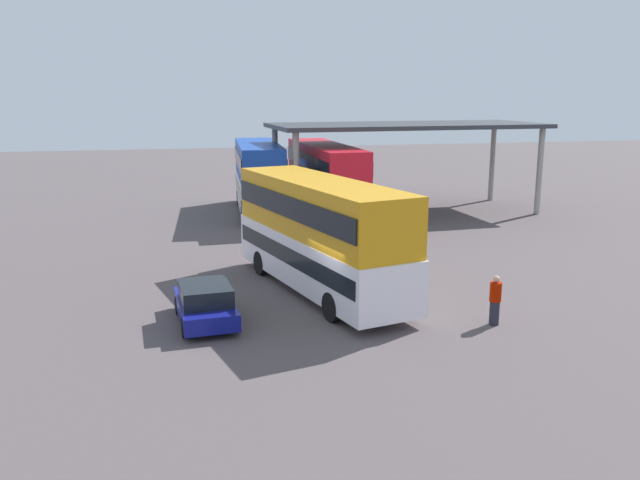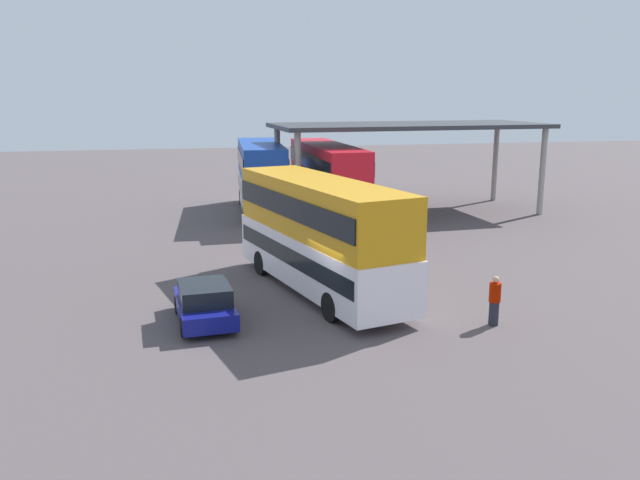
{
  "view_description": "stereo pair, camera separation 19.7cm",
  "coord_description": "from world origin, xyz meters",
  "px_view_note": "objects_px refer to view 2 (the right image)",
  "views": [
    {
      "loc": [
        -5.57,
        -19.97,
        7.39
      ],
      "look_at": [
        -0.32,
        3.08,
        2.0
      ],
      "focal_mm": 36.32,
      "sensor_mm": 36.0,
      "label": 1
    },
    {
      "loc": [
        -5.38,
        -20.01,
        7.39
      ],
      "look_at": [
        -0.32,
        3.08,
        2.0
      ],
      "focal_mm": 36.32,
      "sensor_mm": 36.0,
      "label": 2
    }
  ],
  "objects_px": {
    "pedestrian_waiting": "(495,301)",
    "double_decker_main": "(320,231)",
    "parked_hatchback": "(205,303)",
    "double_decker_mid_row": "(327,177)",
    "double_decker_near_canopy": "(261,175)"
  },
  "relations": [
    {
      "from": "pedestrian_waiting",
      "to": "double_decker_main",
      "type": "bearing_deg",
      "value": -71.3
    },
    {
      "from": "parked_hatchback",
      "to": "double_decker_mid_row",
      "type": "distance_m",
      "value": 19.52
    },
    {
      "from": "double_decker_near_canopy",
      "to": "double_decker_mid_row",
      "type": "distance_m",
      "value": 4.24
    },
    {
      "from": "parked_hatchback",
      "to": "double_decker_mid_row",
      "type": "relative_size",
      "value": 0.33
    },
    {
      "from": "double_decker_near_canopy",
      "to": "double_decker_mid_row",
      "type": "bearing_deg",
      "value": -111.9
    },
    {
      "from": "double_decker_main",
      "to": "double_decker_near_canopy",
      "type": "bearing_deg",
      "value": -13.73
    },
    {
      "from": "double_decker_main",
      "to": "parked_hatchback",
      "type": "xyz_separation_m",
      "value": [
        -4.44,
        -2.59,
        -1.66
      ]
    },
    {
      "from": "double_decker_near_canopy",
      "to": "pedestrian_waiting",
      "type": "relative_size",
      "value": 6.31
    },
    {
      "from": "pedestrian_waiting",
      "to": "parked_hatchback",
      "type": "bearing_deg",
      "value": -39.39
    },
    {
      "from": "parked_hatchback",
      "to": "pedestrian_waiting",
      "type": "bearing_deg",
      "value": -108.07
    },
    {
      "from": "parked_hatchback",
      "to": "double_decker_near_canopy",
      "type": "xyz_separation_m",
      "value": [
        4.36,
        19.45,
        1.72
      ]
    },
    {
      "from": "double_decker_near_canopy",
      "to": "pedestrian_waiting",
      "type": "bearing_deg",
      "value": -164.02
    },
    {
      "from": "parked_hatchback",
      "to": "pedestrian_waiting",
      "type": "distance_m",
      "value": 9.43
    },
    {
      "from": "parked_hatchback",
      "to": "pedestrian_waiting",
      "type": "relative_size",
      "value": 2.28
    },
    {
      "from": "double_decker_mid_row",
      "to": "parked_hatchback",
      "type": "bearing_deg",
      "value": 154.32
    }
  ]
}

